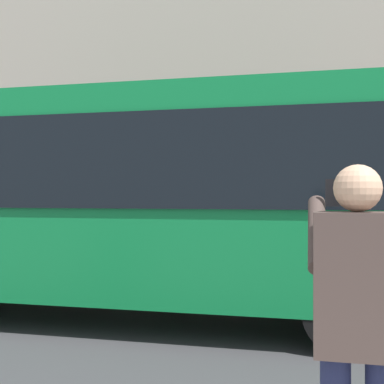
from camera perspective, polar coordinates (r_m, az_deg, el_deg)
The scene contains 4 objects.
ground_plane at distance 7.14m, azimuth 17.90°, elevation -14.12°, with size 60.00×60.00×0.00m, color #38383A.
building_facade_far at distance 14.37m, azimuth 15.62°, elevation 17.06°, with size 28.00×1.55×12.00m.
red_bus at distance 7.13m, azimuth -8.32°, elevation -0.49°, with size 9.05×2.54×3.08m.
pedestrian_photographer at distance 2.51m, azimuth 18.34°, elevation -13.37°, with size 0.53×0.52×1.70m.
Camera 1 is at (0.56, 6.91, 1.71)m, focal length 47.13 mm.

